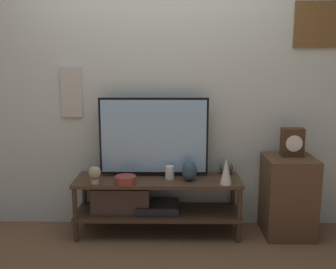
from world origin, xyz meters
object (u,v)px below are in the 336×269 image
Objects in this scene: vase_slim_bronze at (226,171)px; candle_jar at (170,172)px; vase_wide_bowl at (126,180)px; decorative_bust at (95,174)px; television at (154,136)px; mantel_clock at (292,142)px; vase_round_glass at (226,168)px; vase_urn_stoneware at (189,171)px.

vase_slim_bronze is 1.98× the size of candle_jar.
decorative_bust is at bearing -176.88° from vase_wide_bowl.
television is 3.88× the size of mantel_clock.
vase_slim_bronze is 0.64m from mantel_clock.
mantel_clock is at bearing 7.06° from vase_wide_bowl.
vase_slim_bronze is at bearing -98.21° from vase_round_glass.
vase_slim_bronze is at bearing -17.80° from vase_urn_stoneware.
decorative_bust reaches higher than vase_round_glass.
candle_jar is 0.46× the size of mantel_clock.
vase_round_glass is 0.52m from candle_jar.
vase_urn_stoneware is 1.00× the size of vase_wide_bowl.
candle_jar is (0.36, 0.13, 0.02)m from vase_wide_bowl.
vase_round_glass is at bearing 14.47° from decorative_bust.
mantel_clock reaches higher than vase_urn_stoneware.
vase_round_glass is at bearing 29.73° from vase_urn_stoneware.
vase_round_glass is (0.64, 0.05, -0.29)m from television.
decorative_bust is 1.68m from mantel_clock.
vase_urn_stoneware is 1.16× the size of decorative_bust.
vase_slim_bronze is at bearing -17.45° from candle_jar.
vase_wide_bowl is 1.16× the size of decorative_bust.
television is 8.41× the size of candle_jar.
vase_round_glass is at bearing 15.68° from candle_jar.
television reaches higher than vase_wide_bowl.
candle_jar is at bearing -33.38° from television.
vase_wide_bowl is (-0.22, -0.22, -0.32)m from television.
vase_round_glass is at bearing 4.47° from television.
television is 0.45m from vase_wide_bowl.
vase_slim_bronze is (0.60, -0.24, -0.24)m from television.
vase_wide_bowl is at bearing -162.42° from vase_round_glass.
television is at bearing -175.53° from vase_round_glass.
television is at bearing 177.58° from mantel_clock.
vase_slim_bronze is at bearing -162.27° from mantel_clock.
television reaches higher than mantel_clock.
vase_slim_bronze is 0.92× the size of mantel_clock.
vase_slim_bronze reaches higher than vase_wide_bowl.
candle_jar is at bearing 162.55° from vase_slim_bronze.
vase_wide_bowl is 0.39m from candle_jar.
decorative_bust is (-0.47, -0.24, -0.27)m from television.
mantel_clock is (1.41, 0.17, 0.28)m from vase_wide_bowl.
vase_round_glass is (0.34, 0.19, -0.02)m from vase_urn_stoneware.
vase_round_glass is 0.91m from vase_wide_bowl.
vase_slim_bronze is (0.82, -0.01, 0.08)m from vase_wide_bowl.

